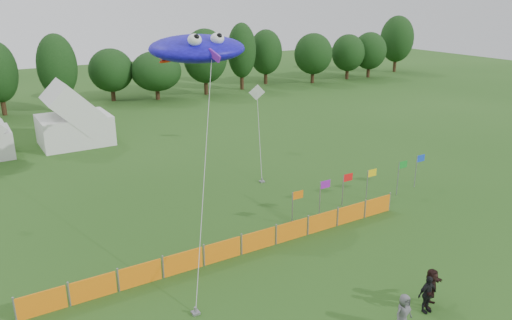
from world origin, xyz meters
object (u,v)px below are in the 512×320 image
tent_right (74,120)px  stingray_kite (195,48)px  spectator_d (427,294)px  spectator_e (403,313)px  barrier_fence (241,245)px  spectator_f (431,287)px

tent_right → stingray_kite: 18.07m
spectator_d → spectator_e: bearing=-165.7°
spectator_d → stingray_kite: bearing=103.3°
stingray_kite → spectator_d: bearing=-79.8°
barrier_fence → stingray_kite: (1.31, 7.24, 8.60)m
barrier_fence → spectator_e: bearing=-74.0°
spectator_e → spectator_d: bearing=11.6°
tent_right → spectator_e: size_ratio=3.72×
spectator_e → stingray_kite: 17.49m
spectator_e → barrier_fence: bearing=106.4°
barrier_fence → tent_right: bearing=95.9°
barrier_fence → spectator_f: (4.48, -7.55, 0.32)m
spectator_e → stingray_kite: stingray_kite is taller
barrier_fence → spectator_d: bearing=-62.7°
barrier_fence → spectator_e: (2.31, -8.10, 0.26)m
spectator_d → spectator_e: 1.72m
tent_right → spectator_d: bearing=-78.3°
barrier_fence → spectator_f: bearing=-59.3°
tent_right → spectator_f: bearing=-77.4°
spectator_d → spectator_f: bearing=27.4°
spectator_d → spectator_e: spectator_d is taller
barrier_fence → spectator_f: spectator_f is taller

